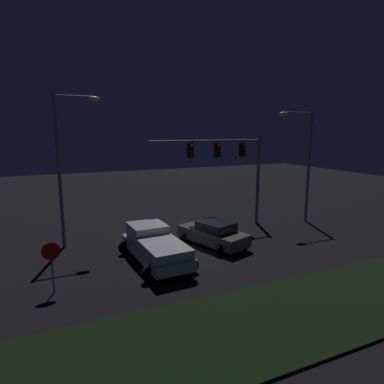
% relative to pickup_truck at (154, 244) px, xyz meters
% --- Properties ---
extents(ground_plane, '(80.00, 80.00, 0.00)m').
position_rel_pickup_truck_xyz_m(ground_plane, '(2.35, 1.00, -1.00)').
color(ground_plane, black).
extents(grass_median, '(22.47, 4.86, 0.10)m').
position_rel_pickup_truck_xyz_m(grass_median, '(2.35, -6.93, -0.95)').
color(grass_median, black).
rests_on(grass_median, ground_plane).
extents(pickup_truck, '(3.07, 5.50, 1.80)m').
position_rel_pickup_truck_xyz_m(pickup_truck, '(0.00, 0.00, 0.00)').
color(pickup_truck, '#B7B7BC').
rests_on(pickup_truck, ground_plane).
extents(car_sedan, '(3.35, 4.75, 1.51)m').
position_rel_pickup_truck_xyz_m(car_sedan, '(3.99, 1.00, -0.26)').
color(car_sedan, '#514C47').
rests_on(car_sedan, ground_plane).
extents(traffic_signal_gantry, '(8.32, 0.56, 6.50)m').
position_rel_pickup_truck_xyz_m(traffic_signal_gantry, '(6.80, 4.10, 3.90)').
color(traffic_signal_gantry, slate).
rests_on(traffic_signal_gantry, ground_plane).
extents(street_lamp_left, '(2.60, 0.44, 8.82)m').
position_rel_pickup_truck_xyz_m(street_lamp_left, '(-3.69, 4.45, 4.50)').
color(street_lamp_left, slate).
rests_on(street_lamp_left, ground_plane).
extents(street_lamp_right, '(2.99, 0.44, 8.18)m').
position_rel_pickup_truck_xyz_m(street_lamp_right, '(12.35, 3.02, 4.19)').
color(street_lamp_right, slate).
rests_on(street_lamp_right, ground_plane).
extents(stop_sign, '(0.76, 0.08, 2.23)m').
position_rel_pickup_truck_xyz_m(stop_sign, '(-4.91, -1.45, 0.56)').
color(stop_sign, slate).
rests_on(stop_sign, ground_plane).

